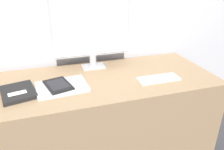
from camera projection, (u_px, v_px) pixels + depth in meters
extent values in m
cube|color=#997A56|center=(98.00, 124.00, 1.56)|extent=(1.56, 0.63, 0.72)
cube|color=#B7B7BC|center=(93.00, 66.00, 1.59)|extent=(0.16, 0.11, 0.01)
cylinder|color=#B7B7BC|center=(93.00, 60.00, 1.57)|extent=(0.05, 0.05, 0.09)
cube|color=#B7B7BC|center=(91.00, 26.00, 1.48)|extent=(0.54, 0.01, 0.42)
cube|color=white|center=(92.00, 27.00, 1.47)|extent=(0.52, 0.01, 0.39)
cube|color=silver|center=(158.00, 79.00, 1.40)|extent=(0.27, 0.10, 0.01)
cube|color=silver|center=(159.00, 78.00, 1.39)|extent=(0.25, 0.09, 0.00)
cube|color=#BCBCC1|center=(62.00, 88.00, 1.29)|extent=(0.31, 0.23, 0.01)
cube|color=silver|center=(62.00, 86.00, 1.29)|extent=(0.31, 0.23, 0.01)
cube|color=black|center=(58.00, 85.00, 1.28)|extent=(0.18, 0.22, 0.01)
cube|color=black|center=(58.00, 84.00, 1.28)|extent=(0.13, 0.16, 0.00)
cube|color=black|center=(18.00, 92.00, 1.23)|extent=(0.22, 0.26, 0.02)
cube|color=silver|center=(17.00, 93.00, 1.20)|extent=(0.10, 0.06, 0.00)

